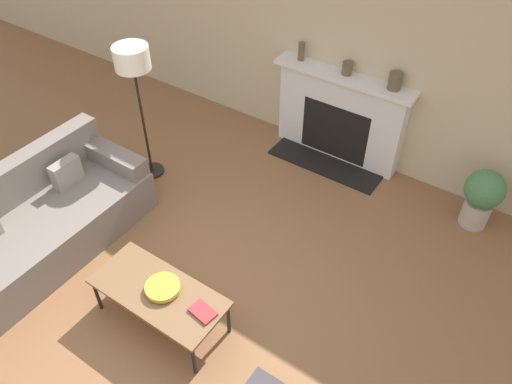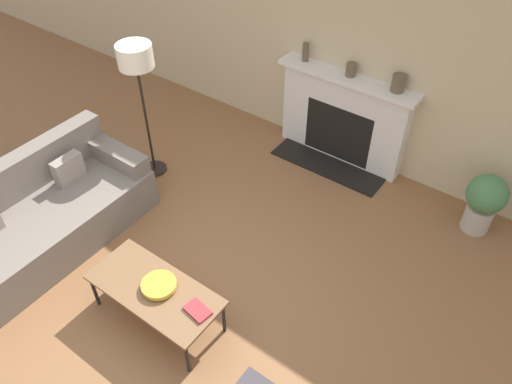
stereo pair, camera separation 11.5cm
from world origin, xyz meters
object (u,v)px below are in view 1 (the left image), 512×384
bowl (163,287)px  mantel_vase_left (301,51)px  couch (40,223)px  potted_plant (482,196)px  book (203,312)px  fireplace (339,118)px  floor_lamp (134,69)px  coffee_table (158,293)px  mantel_vase_center_right (395,81)px  mantel_vase_center_left (347,68)px

bowl → mantel_vase_left: mantel_vase_left is taller
couch → potted_plant: 4.50m
book → mantel_vase_left: mantel_vase_left is taller
fireplace → floor_lamp: 2.42m
mantel_vase_left → potted_plant: mantel_vase_left is taller
fireplace → coffee_table: (-0.13, -3.03, -0.15)m
coffee_table → mantel_vase_center_right: (0.70, 3.05, 0.82)m
book → potted_plant: 3.12m
bowl → book: (0.42, 0.01, -0.02)m
book → mantel_vase_left: 3.23m
fireplace → mantel_vase_left: size_ratio=7.74×
mantel_vase_center_right → potted_plant: size_ratio=0.27×
bowl → floor_lamp: floor_lamp is taller
fireplace → floor_lamp: floor_lamp is taller
floor_lamp → bowl: bearing=-42.9°
couch → floor_lamp: 1.82m
coffee_table → couch: bearing=-180.0°
book → mantel_vase_center_right: mantel_vase_center_right is taller
coffee_table → mantel_vase_center_right: mantel_vase_center_right is taller
mantel_vase_left → mantel_vase_center_right: 1.15m
floor_lamp → fireplace: bearing=43.2°
couch → mantel_vase_center_left: 3.62m
mantel_vase_left → bowl: bearing=-81.1°
couch → potted_plant: size_ratio=3.13×
mantel_vase_left → mantel_vase_center_left: bearing=0.0°
book → mantel_vase_center_left: bearing=104.3°
fireplace → coffee_table: 3.04m
fireplace → coffee_table: fireplace is taller
fireplace → coffee_table: size_ratio=1.40×
fireplace → mantel_vase_center_left: bearing=47.4°
couch → book: bearing=-88.7°
couch → fireplace: bearing=-29.7°
fireplace → mantel_vase_center_right: 0.88m
bowl → potted_plant: potted_plant is taller
couch → bowl: couch is taller
mantel_vase_left → potted_plant: 2.53m
mantel_vase_left → couch: bearing=-110.8°
coffee_table → book: bearing=5.7°
couch → mantel_vase_center_right: bearing=-37.0°
floor_lamp → potted_plant: (3.46, 1.32, -0.98)m
floor_lamp → mantel_vase_center_left: bearing=43.2°
mantel_vase_left → book: bearing=-73.4°
potted_plant → floor_lamp: bearing=-159.1°
mantel_vase_center_right → potted_plant: mantel_vase_center_right is taller
bowl → floor_lamp: size_ratio=0.19×
fireplace → couch: fireplace is taller
book → floor_lamp: (-1.98, 1.43, 0.94)m
fireplace → mantel_vase_left: 0.89m
fireplace → mantel_vase_center_left: mantel_vase_center_left is taller
coffee_table → bowl: size_ratio=3.98×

